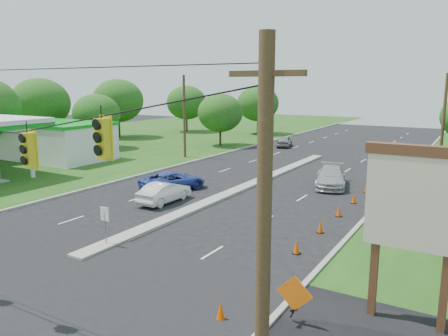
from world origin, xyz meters
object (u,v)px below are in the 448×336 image
Objects in this scene: gas_station at (42,137)px; blue_pickup at (173,181)px; white_sedan at (164,192)px; pylon_sign at (425,210)px.

gas_station is 19.50m from blue_pickup.
gas_station is at bearing -16.85° from white_sedan.
pylon_sign reaches higher than white_sedan.
white_sedan is at bearing 139.90° from blue_pickup.
blue_pickup is (-18.77, 11.11, -3.29)m from pylon_sign.
blue_pickup is (-1.72, 3.22, 0.00)m from white_sedan.
gas_station is at bearing 13.06° from blue_pickup.
pylon_sign is 22.06m from blue_pickup.
white_sedan is at bearing -16.40° from gas_station.
gas_station is 4.55× the size of white_sedan.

